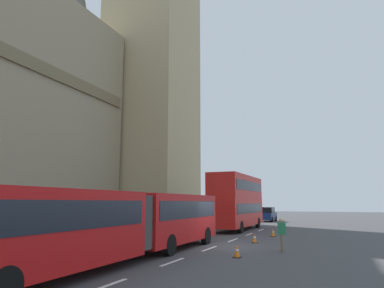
% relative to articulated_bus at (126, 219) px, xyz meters
% --- Properties ---
extents(ground_plane, '(160.00, 160.00, 0.00)m').
position_rel_articulated_bus_xyz_m(ground_plane, '(6.75, -1.99, -1.75)').
color(ground_plane, '#424244').
extents(lane_centre_marking, '(29.80, 0.16, 0.01)m').
position_rel_articulated_bus_xyz_m(lane_centre_marking, '(5.18, -1.99, -1.74)').
color(lane_centre_marking, silver).
rests_on(lane_centre_marking, ground_plane).
extents(articulated_bus, '(16.86, 2.54, 2.90)m').
position_rel_articulated_bus_xyz_m(articulated_bus, '(0.00, 0.00, 0.00)').
color(articulated_bus, red).
rests_on(articulated_bus, ground_plane).
extents(double_decker_bus, '(10.45, 2.54, 4.90)m').
position_rel_articulated_bus_xyz_m(double_decker_bus, '(18.40, 0.00, 0.96)').
color(double_decker_bus, red).
rests_on(double_decker_bus, ground_plane).
extents(sedan_lead, '(4.40, 1.86, 1.85)m').
position_rel_articulated_bus_xyz_m(sedan_lead, '(33.70, 0.12, -0.83)').
color(sedan_lead, navy).
rests_on(sedan_lead, ground_plane).
extents(traffic_cone_west, '(0.36, 0.36, 0.58)m').
position_rel_articulated_bus_xyz_m(traffic_cone_west, '(2.80, -4.18, -1.46)').
color(traffic_cone_west, black).
rests_on(traffic_cone_west, ground_plane).
extents(traffic_cone_middle, '(0.36, 0.36, 0.58)m').
position_rel_articulated_bus_xyz_m(traffic_cone_middle, '(8.86, -3.66, -1.46)').
color(traffic_cone_middle, black).
rests_on(traffic_cone_middle, ground_plane).
extents(traffic_cone_east, '(0.36, 0.36, 0.58)m').
position_rel_articulated_bus_xyz_m(traffic_cone_east, '(13.29, -4.04, -1.46)').
color(traffic_cone_east, black).
rests_on(traffic_cone_east, ground_plane).
extents(pedestrian_near_cones, '(0.36, 0.43, 1.69)m').
position_rel_articulated_bus_xyz_m(pedestrian_near_cones, '(5.43, -5.84, -0.83)').
color(pedestrian_near_cones, '#726651').
rests_on(pedestrian_near_cones, ground_plane).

